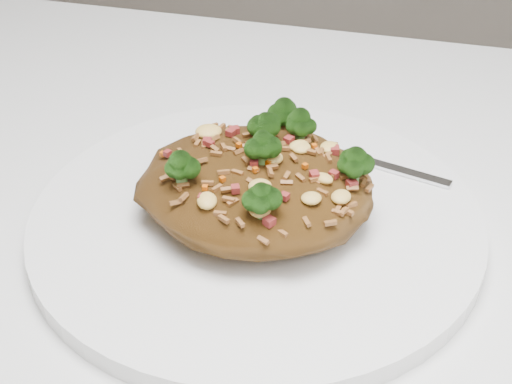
% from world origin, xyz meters
% --- Properties ---
extents(dining_table, '(1.20, 0.80, 0.75)m').
position_xyz_m(dining_table, '(0.00, 0.00, 0.66)').
color(dining_table, silver).
rests_on(dining_table, ground).
extents(plate, '(0.30, 0.30, 0.01)m').
position_xyz_m(plate, '(0.10, 0.05, 0.76)').
color(plate, white).
rests_on(plate, dining_table).
extents(fried_rice, '(0.15, 0.14, 0.06)m').
position_xyz_m(fried_rice, '(0.10, 0.05, 0.79)').
color(fried_rice, brown).
rests_on(fried_rice, plate).
extents(fork, '(0.16, 0.05, 0.00)m').
position_xyz_m(fork, '(0.16, 0.13, 0.77)').
color(fork, silver).
rests_on(fork, plate).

